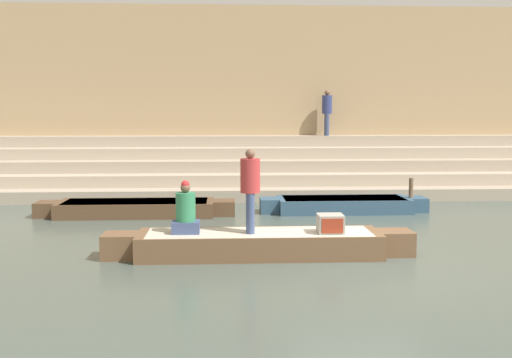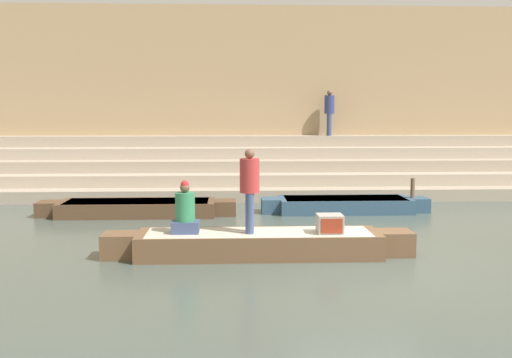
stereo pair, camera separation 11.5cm
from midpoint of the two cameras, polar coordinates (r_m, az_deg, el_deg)
The scene contains 11 objects.
ground_plane at distance 11.46m, azimuth 9.82°, elevation -7.84°, with size 120.00×120.00×0.00m, color #47544C.
ghat_steps at distance 20.84m, azimuth 3.91°, elevation 0.71°, with size 36.00×3.99×1.90m.
back_wall at distance 22.78m, azimuth 3.34°, elevation 7.70°, with size 34.20×1.28×6.59m.
rowboat_main at distance 11.72m, azimuth 0.02°, elevation -6.14°, with size 6.03×1.28×0.48m.
person_standing at distance 11.48m, azimuth -0.84°, elevation -0.59°, with size 0.38×0.38×1.62m.
person_rowing at distance 11.61m, azimuth -7.00°, elevation -3.20°, with size 0.53×0.42×1.02m.
tv_set at distance 11.64m, azimuth 6.82°, elevation -4.25°, with size 0.49×0.46×0.36m.
moored_boat_shore at distance 16.44m, azimuth -11.54°, elevation -2.71°, with size 5.30×1.31×0.40m.
moored_boat_distant at distance 16.88m, azimuth 8.12°, elevation -2.39°, with size 4.65×1.31×0.40m.
mooring_post at distance 17.21m, azimuth 14.35°, elevation -1.48°, with size 0.12×0.12×0.95m, color brown.
person_on_steps at distance 21.95m, azimuth 6.62°, elevation 6.58°, with size 0.36×0.36×1.64m.
Camera 1 is at (-2.57, -10.81, 2.85)m, focal length 42.00 mm.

